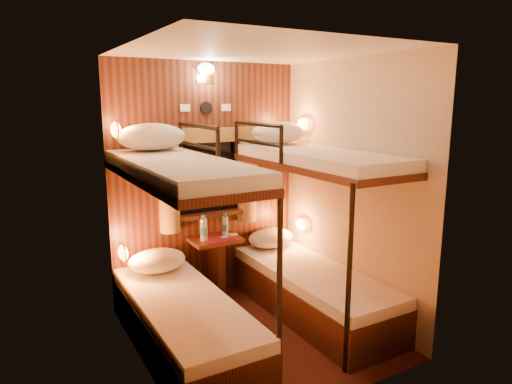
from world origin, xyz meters
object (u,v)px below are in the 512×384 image
bunk_right (313,259)px  bottle_left (204,230)px  table (216,260)px  bunk_left (182,286)px  bottle_right (225,226)px

bunk_right → bottle_left: size_ratio=7.29×
bunk_right → table: bunk_right is taller
bunk_left → bottle_right: bunk_left is taller
table → bottle_left: 0.37m
table → bottle_left: size_ratio=2.51×
bunk_left → bottle_left: bearing=56.0°
bunk_right → bottle_left: 1.11m
bunk_right → bottle_left: (-0.78, 0.76, 0.20)m
bottle_right → bunk_right: bearing=-57.1°
bunk_left → table: (0.65, 0.78, -0.14)m
bunk_right → bottle_right: size_ratio=8.22×
bunk_left → bunk_right: (1.30, 0.00, 0.00)m
bunk_left → bottle_left: bunk_left is taller
bottle_left → bunk_right: bearing=-44.3°
bunk_right → table: 1.02m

